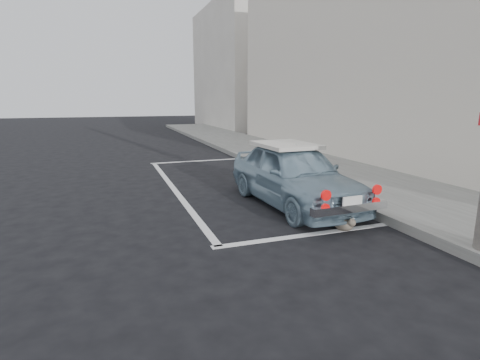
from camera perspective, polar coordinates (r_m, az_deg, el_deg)
The scene contains 9 objects.
ground at distance 5.77m, azimuth 4.00°, elevation -7.22°, with size 80.00×80.00×0.00m, color black.
sidewalk at distance 9.01m, azimuth 17.74°, elevation -0.17°, with size 2.80×40.00×0.15m, color #60605B.
shop_building at distance 12.48m, azimuth 25.09°, elevation 18.34°, with size 3.50×18.00×7.00m.
building_far at distance 26.48m, azimuth -0.71°, elevation 16.72°, with size 3.50×10.00×8.00m, color beige.
pline_rear at distance 5.57m, azimuth 10.86°, elevation -8.12°, with size 3.00×0.12×0.01m, color silver.
pline_front at distance 11.94m, azimuth -6.29°, elevation 2.92°, with size 3.00×0.12×0.01m, color silver.
pline_side at distance 8.31m, azimuth -10.08°, elevation -1.30°, with size 0.12×7.00×0.01m, color silver.
retro_coupe at distance 6.90m, azimuth 8.20°, elevation 0.89°, with size 1.48×3.41×1.14m.
cat at distance 5.79m, azimuth 15.63°, elevation -6.46°, with size 0.30×0.43×0.24m.
Camera 1 is at (-2.19, -4.98, 1.92)m, focal length 28.00 mm.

